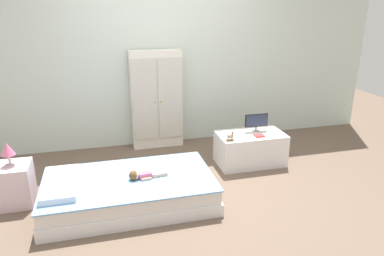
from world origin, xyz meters
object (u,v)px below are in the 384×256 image
(rocking_horse_toy, at_px, (231,136))
(book_red, at_px, (259,136))
(bed, at_px, (130,191))
(doll, at_px, (141,175))
(tv_monitor, at_px, (256,121))
(tv_stand, at_px, (250,149))
(table_lamp, at_px, (8,150))
(wardrobe, at_px, (157,100))
(nightstand, at_px, (14,185))

(rocking_horse_toy, height_order, book_red, rocking_horse_toy)
(bed, relative_size, book_red, 14.52)
(doll, relative_size, tv_monitor, 1.30)
(tv_stand, relative_size, book_red, 7.08)
(table_lamp, height_order, wardrobe, wardrobe)
(table_lamp, distance_m, wardrobe, 2.05)
(wardrobe, distance_m, tv_monitor, 1.41)
(table_lamp, distance_m, tv_monitor, 2.83)
(bed, xyz_separation_m, wardrobe, (0.54, 1.48, 0.54))
(bed, height_order, tv_stand, tv_stand)
(nightstand, xyz_separation_m, rocking_horse_toy, (2.38, 0.15, 0.25))
(tv_monitor, bearing_deg, bed, -158.38)
(nightstand, height_order, tv_monitor, tv_monitor)
(tv_monitor, relative_size, rocking_horse_toy, 2.46)
(nightstand, relative_size, tv_stand, 0.52)
(wardrobe, bearing_deg, table_lamp, -144.45)
(tv_stand, distance_m, tv_monitor, 0.36)
(wardrobe, relative_size, rocking_horse_toy, 11.05)
(tv_stand, xyz_separation_m, book_red, (0.06, -0.11, 0.21))
(tv_stand, bearing_deg, nightstand, -173.67)
(bed, relative_size, rocking_horse_toy, 13.95)
(wardrobe, distance_m, rocking_horse_toy, 1.28)
(bed, xyz_separation_m, nightstand, (-1.13, 0.28, 0.08))
(bed, height_order, rocking_horse_toy, rocking_horse_toy)
(tv_monitor, bearing_deg, table_lamp, -172.28)
(wardrobe, bearing_deg, rocking_horse_toy, -55.78)
(doll, height_order, wardrobe, wardrobe)
(bed, distance_m, table_lamp, 1.26)
(bed, distance_m, tv_monitor, 1.84)
(wardrobe, relative_size, tv_monitor, 4.50)
(doll, distance_m, rocking_horse_toy, 1.23)
(doll, bearing_deg, book_red, 18.60)
(bed, distance_m, doll, 0.22)
(wardrobe, height_order, tv_stand, wardrobe)
(wardrobe, bearing_deg, bed, -109.94)
(nightstand, distance_m, book_red, 2.78)
(book_red, bearing_deg, tv_stand, 120.68)
(tv_monitor, relative_size, book_red, 2.56)
(wardrobe, height_order, rocking_horse_toy, wardrobe)
(table_lamp, bearing_deg, doll, -14.13)
(wardrobe, relative_size, tv_stand, 1.62)
(rocking_horse_toy, bearing_deg, book_red, 6.98)
(wardrobe, height_order, book_red, wardrobe)
(tv_monitor, bearing_deg, tv_stand, -141.11)
(table_lamp, height_order, book_red, table_lamp)
(nightstand, bearing_deg, book_red, 4.02)
(doll, height_order, tv_monitor, tv_monitor)
(nightstand, relative_size, wardrobe, 0.32)
(wardrobe, bearing_deg, nightstand, -144.45)
(wardrobe, bearing_deg, tv_stand, -40.66)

